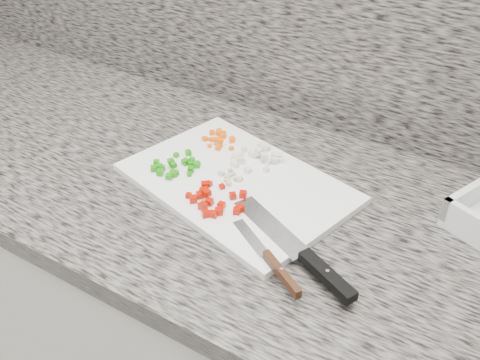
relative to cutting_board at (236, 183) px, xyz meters
The scene contains 10 objects.
cabinet 0.48m from the cutting_board, 11.16° to the right, with size 3.92×0.62×0.86m, color white.
countertop 0.03m from the cutting_board, 11.16° to the right, with size 3.96×0.64×0.04m, color #68645C.
cutting_board is the anchor object (origin of this frame).
carrot_pile 0.15m from the cutting_board, 136.52° to the left, with size 0.08×0.07×0.02m.
onion_pile 0.08m from the cutting_board, 93.91° to the left, with size 0.10×0.11×0.02m.
green_pepper_pile 0.13m from the cutting_board, 166.51° to the right, with size 0.09×0.10×0.02m.
red_pepper_pile 0.08m from the cutting_board, 87.43° to the right, with size 0.11×0.10×0.02m.
garlic_pile 0.02m from the cutting_board, 163.62° to the right, with size 0.05×0.05×0.01m.
chef_knife 0.24m from the cutting_board, 31.61° to the right, with size 0.27×0.15×0.02m.
paring_knife 0.24m from the cutting_board, 44.56° to the right, with size 0.17×0.11×0.02m.
Camera 1 is at (0.41, 0.75, 1.50)m, focal length 40.00 mm.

